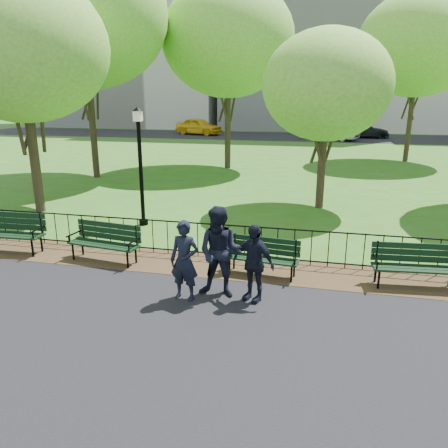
% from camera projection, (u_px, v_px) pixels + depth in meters
% --- Properties ---
extents(ground, '(120.00, 120.00, 0.00)m').
position_uv_depth(ground, '(217.00, 294.00, 8.99)').
color(ground, '#3B5C18').
extents(asphalt_path, '(60.00, 9.20, 0.01)m').
position_uv_depth(asphalt_path, '(156.00, 403.00, 5.81)').
color(asphalt_path, black).
rests_on(asphalt_path, ground).
extents(dirt_strip, '(60.00, 1.60, 0.01)m').
position_uv_depth(dirt_strip, '(232.00, 267.00, 10.38)').
color(dirt_strip, '#372416').
rests_on(dirt_strip, ground).
extents(far_street, '(70.00, 9.00, 0.01)m').
position_uv_depth(far_street, '(305.00, 137.00, 41.65)').
color(far_street, black).
rests_on(far_street, ground).
extents(iron_fence, '(24.06, 0.06, 1.00)m').
position_uv_depth(iron_fence, '(237.00, 241.00, 10.71)').
color(iron_fence, black).
rests_on(iron_fence, ground).
extents(apartment_west, '(22.00, 15.00, 26.00)m').
position_uv_depth(apartment_west, '(139.00, 19.00, 54.81)').
color(apartment_west, beige).
rests_on(apartment_west, ground).
extents(park_bench_main, '(1.81, 0.68, 0.93)m').
position_uv_depth(park_bench_main, '(249.00, 250.00, 9.84)').
color(park_bench_main, black).
rests_on(park_bench_main, ground).
extents(park_bench_left_a, '(1.86, 0.80, 1.02)m').
position_uv_depth(park_bench_left_a, '(106.00, 238.00, 10.64)').
color(park_bench_left_a, black).
rests_on(park_bench_left_a, ground).
extents(park_bench_left_b, '(1.98, 0.69, 1.11)m').
position_uv_depth(park_bench_left_b, '(8.00, 228.00, 11.27)').
color(park_bench_left_b, black).
rests_on(park_bench_left_b, ground).
extents(park_bench_right_a, '(1.81, 0.71, 1.00)m').
position_uv_depth(park_bench_right_a, '(415.00, 261.00, 9.22)').
color(park_bench_right_a, black).
rests_on(park_bench_right_a, ground).
extents(lamppost, '(0.32, 0.32, 3.60)m').
position_uv_depth(lamppost, '(140.00, 163.00, 13.20)').
color(lamppost, black).
rests_on(lamppost, ground).
extents(tree_near_w, '(5.55, 5.55, 7.74)m').
position_uv_depth(tree_near_w, '(21.00, 47.00, 13.82)').
color(tree_near_w, '#2D2116').
rests_on(tree_near_w, ground).
extents(tree_near_e, '(4.36, 4.36, 6.08)m').
position_uv_depth(tree_near_e, '(327.00, 86.00, 14.65)').
color(tree_near_e, '#2D2116').
rests_on(tree_near_e, ground).
extents(tree_mid_w, '(7.60, 7.60, 10.59)m').
position_uv_depth(tree_mid_w, '(83.00, 15.00, 19.51)').
color(tree_mid_w, '#2D2116').
rests_on(tree_mid_w, ground).
extents(tree_far_c, '(6.84, 6.84, 9.53)m').
position_uv_depth(tree_far_c, '(228.00, 40.00, 22.36)').
color(tree_far_c, '#2D2116').
rests_on(tree_far_c, ground).
extents(tree_far_e, '(6.87, 6.87, 9.57)m').
position_uv_depth(tree_far_e, '(419.00, 44.00, 24.70)').
color(tree_far_e, '#2D2116').
rests_on(tree_far_e, ground).
extents(person_left, '(0.62, 0.44, 1.62)m').
position_uv_depth(person_left, '(184.00, 261.00, 8.55)').
color(person_left, black).
rests_on(person_left, asphalt_path).
extents(person_mid, '(0.92, 0.51, 1.86)m').
position_uv_depth(person_mid, '(220.00, 252.00, 8.65)').
color(person_mid, black).
rests_on(person_mid, asphalt_path).
extents(person_right, '(0.99, 0.72, 1.57)m').
position_uv_depth(person_right, '(253.00, 263.00, 8.51)').
color(person_right, black).
rests_on(person_right, asphalt_path).
extents(taxi, '(5.19, 3.41, 1.64)m').
position_uv_depth(taxi, '(199.00, 126.00, 43.67)').
color(taxi, yellow).
rests_on(taxi, far_street).
extents(sedan_silver, '(5.25, 3.32, 1.63)m').
position_uv_depth(sedan_silver, '(330.00, 131.00, 38.62)').
color(sedan_silver, '#A3A6AB').
rests_on(sedan_silver, far_street).
extents(sedan_dark, '(4.79, 2.24, 1.35)m').
position_uv_depth(sedan_dark, '(363.00, 130.00, 40.53)').
color(sedan_dark, black).
rests_on(sedan_dark, far_street).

